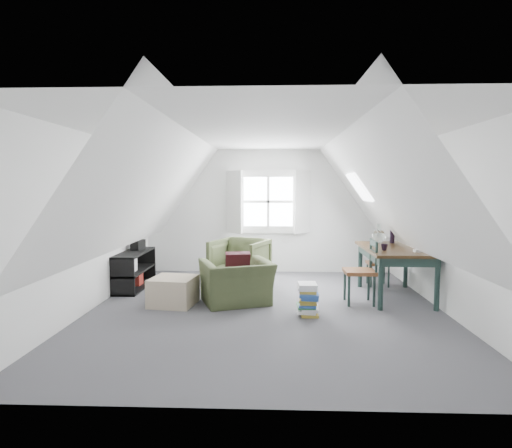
{
  "coord_description": "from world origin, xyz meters",
  "views": [
    {
      "loc": [
        0.09,
        -5.98,
        1.76
      ],
      "look_at": [
        -0.17,
        0.6,
        1.18
      ],
      "focal_mm": 30.0,
      "sensor_mm": 36.0,
      "label": 1
    }
  ],
  "objects_px": {
    "armchair_near": "(237,303)",
    "armchair_far": "(240,285)",
    "dining_table": "(395,254)",
    "ottoman": "(173,291)",
    "media_shelf": "(133,272)",
    "dining_chair_far": "(378,263)",
    "dining_chair_near": "(362,270)",
    "magazine_stack": "(308,299)"
  },
  "relations": [
    {
      "from": "armchair_near",
      "to": "armchair_far",
      "type": "relative_size",
      "value": 1.09
    },
    {
      "from": "dining_table",
      "to": "ottoman",
      "type": "bearing_deg",
      "value": -168.56
    },
    {
      "from": "armchair_far",
      "to": "ottoman",
      "type": "xyz_separation_m",
      "value": [
        -0.89,
        -1.34,
        0.21
      ]
    },
    {
      "from": "dining_table",
      "to": "armchair_near",
      "type": "bearing_deg",
      "value": -167.49
    },
    {
      "from": "dining_table",
      "to": "media_shelf",
      "type": "distance_m",
      "value": 4.37
    },
    {
      "from": "dining_chair_far",
      "to": "media_shelf",
      "type": "xyz_separation_m",
      "value": [
        -4.27,
        -0.35,
        -0.13
      ]
    },
    {
      "from": "dining_table",
      "to": "dining_chair_near",
      "type": "distance_m",
      "value": 0.71
    },
    {
      "from": "armchair_near",
      "to": "dining_chair_far",
      "type": "relative_size",
      "value": 1.25
    },
    {
      "from": "armchair_near",
      "to": "magazine_stack",
      "type": "height_order",
      "value": "magazine_stack"
    },
    {
      "from": "dining_chair_far",
      "to": "dining_chair_near",
      "type": "height_order",
      "value": "dining_chair_near"
    },
    {
      "from": "ottoman",
      "to": "dining_chair_far",
      "type": "relative_size",
      "value": 0.78
    },
    {
      "from": "magazine_stack",
      "to": "media_shelf",
      "type": "bearing_deg",
      "value": 153.71
    },
    {
      "from": "armchair_far",
      "to": "magazine_stack",
      "type": "bearing_deg",
      "value": -37.24
    },
    {
      "from": "armchair_near",
      "to": "dining_table",
      "type": "height_order",
      "value": "dining_table"
    },
    {
      "from": "armchair_far",
      "to": "ottoman",
      "type": "height_order",
      "value": "armchair_far"
    },
    {
      "from": "dining_chair_far",
      "to": "magazine_stack",
      "type": "distance_m",
      "value": 2.26
    },
    {
      "from": "armchair_near",
      "to": "dining_chair_near",
      "type": "xyz_separation_m",
      "value": [
        1.88,
        0.08,
        0.5
      ]
    },
    {
      "from": "armchair_far",
      "to": "ottoman",
      "type": "bearing_deg",
      "value": -101.98
    },
    {
      "from": "ottoman",
      "to": "media_shelf",
      "type": "bearing_deg",
      "value": 133.28
    },
    {
      "from": "dining_table",
      "to": "magazine_stack",
      "type": "bearing_deg",
      "value": -143.28
    },
    {
      "from": "dining_table",
      "to": "magazine_stack",
      "type": "xyz_separation_m",
      "value": [
        -1.44,
        -0.99,
        -0.48
      ]
    },
    {
      "from": "armchair_near",
      "to": "media_shelf",
      "type": "distance_m",
      "value": 2.08
    },
    {
      "from": "dining_chair_far",
      "to": "armchair_far",
      "type": "bearing_deg",
      "value": 15.08
    },
    {
      "from": "armchair_near",
      "to": "dining_chair_near",
      "type": "height_order",
      "value": "dining_chair_near"
    },
    {
      "from": "armchair_far",
      "to": "dining_chair_near",
      "type": "relative_size",
      "value": 0.95
    },
    {
      "from": "dining_chair_far",
      "to": "magazine_stack",
      "type": "relative_size",
      "value": 1.83
    },
    {
      "from": "armchair_near",
      "to": "magazine_stack",
      "type": "xyz_separation_m",
      "value": [
        1.03,
        -0.54,
        0.22
      ]
    },
    {
      "from": "armchair_far",
      "to": "magazine_stack",
      "type": "distance_m",
      "value": 2.09
    },
    {
      "from": "armchair_near",
      "to": "dining_chair_far",
      "type": "height_order",
      "value": "dining_chair_far"
    },
    {
      "from": "dining_chair_near",
      "to": "media_shelf",
      "type": "xyz_separation_m",
      "value": [
        -3.74,
        0.8,
        -0.21
      ]
    },
    {
      "from": "armchair_far",
      "to": "dining_table",
      "type": "distance_m",
      "value": 2.73
    },
    {
      "from": "dining_table",
      "to": "dining_chair_near",
      "type": "height_order",
      "value": "dining_chair_near"
    },
    {
      "from": "dining_chair_far",
      "to": "media_shelf",
      "type": "distance_m",
      "value": 4.29
    },
    {
      "from": "media_shelf",
      "to": "armchair_near",
      "type": "bearing_deg",
      "value": -25.31
    },
    {
      "from": "dining_chair_near",
      "to": "media_shelf",
      "type": "relative_size",
      "value": 0.78
    },
    {
      "from": "ottoman",
      "to": "dining_chair_near",
      "type": "bearing_deg",
      "value": 3.78
    },
    {
      "from": "armchair_near",
      "to": "magazine_stack",
      "type": "distance_m",
      "value": 1.18
    },
    {
      "from": "dining_chair_near",
      "to": "armchair_far",
      "type": "bearing_deg",
      "value": -105.22
    },
    {
      "from": "media_shelf",
      "to": "magazine_stack",
      "type": "relative_size",
      "value": 2.84
    },
    {
      "from": "dining_chair_far",
      "to": "magazine_stack",
      "type": "height_order",
      "value": "dining_chair_far"
    },
    {
      "from": "dining_chair_near",
      "to": "media_shelf",
      "type": "distance_m",
      "value": 3.83
    },
    {
      "from": "armchair_far",
      "to": "dining_chair_far",
      "type": "xyz_separation_m",
      "value": [
        2.46,
        0.0,
        0.41
      ]
    }
  ]
}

